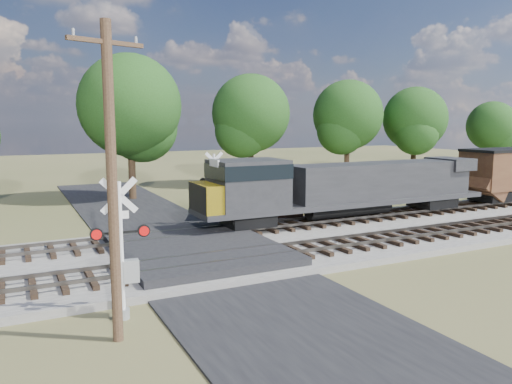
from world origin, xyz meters
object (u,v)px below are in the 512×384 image
crossing_signal_near (125,261)px  crossing_signal_far (213,196)px  utility_pole (112,177)px  equipment_shed (267,192)px

crossing_signal_near → crossing_signal_far: (7.65, 11.89, -0.03)m
utility_pole → equipment_shed: 19.61m
equipment_shed → utility_pole: bearing=-105.3°
utility_pole → equipment_shed: (12.53, 14.78, -3.06)m
crossing_signal_far → utility_pole: size_ratio=0.50×
crossing_signal_near → utility_pole: bearing=-104.8°
crossing_signal_far → utility_pole: 15.97m
utility_pole → equipment_shed: bearing=32.2°
utility_pole → equipment_shed: size_ratio=1.40×
crossing_signal_far → equipment_shed: bearing=-159.2°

